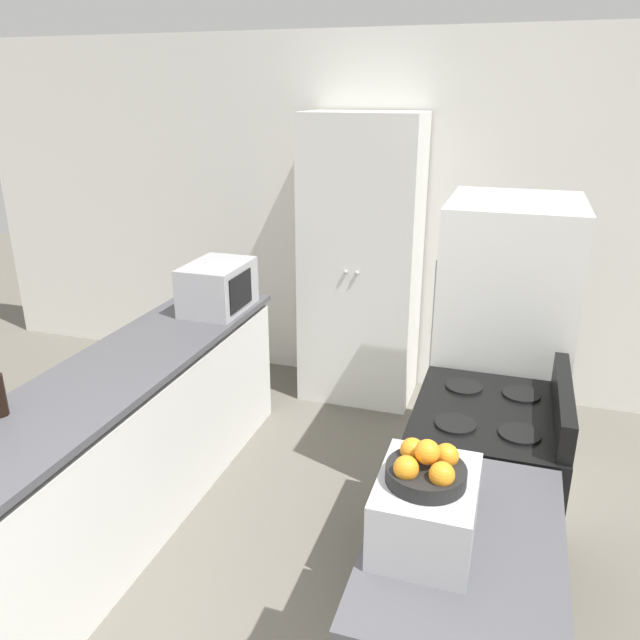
# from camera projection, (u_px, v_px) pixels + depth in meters

# --- Properties ---
(wall_back) EXTENTS (7.00, 0.06, 2.60)m
(wall_back) POSITION_uv_depth(u_px,v_px,m) (385.00, 219.00, 4.64)
(wall_back) COLOR white
(wall_back) RESTS_ON ground_plane
(counter_left) EXTENTS (0.60, 2.55, 0.89)m
(counter_left) POSITION_uv_depth(u_px,v_px,m) (131.00, 442.00, 3.33)
(counter_left) COLOR silver
(counter_left) RESTS_ON ground_plane
(pantry_cabinet) EXTENTS (0.81, 0.55, 2.07)m
(pantry_cabinet) POSITION_uv_depth(u_px,v_px,m) (361.00, 263.00, 4.48)
(pantry_cabinet) COLOR silver
(pantry_cabinet) RESTS_ON ground_plane
(stove) EXTENTS (0.66, 0.76, 1.05)m
(stove) POSITION_uv_depth(u_px,v_px,m) (481.00, 494.00, 2.87)
(stove) COLOR black
(stove) RESTS_ON ground_plane
(refrigerator) EXTENTS (0.70, 0.79, 1.68)m
(refrigerator) POSITION_uv_depth(u_px,v_px,m) (501.00, 351.00, 3.46)
(refrigerator) COLOR white
(refrigerator) RESTS_ON ground_plane
(microwave) EXTENTS (0.35, 0.49, 0.30)m
(microwave) POSITION_uv_depth(u_px,v_px,m) (218.00, 287.00, 3.90)
(microwave) COLOR #B2B2B7
(microwave) RESTS_ON counter_left
(toaster_oven) EXTENTS (0.30, 0.39, 0.22)m
(toaster_oven) POSITION_uv_depth(u_px,v_px,m) (425.00, 509.00, 1.90)
(toaster_oven) COLOR #B2B2B7
(toaster_oven) RESTS_ON counter_right
(fruit_bowl) EXTENTS (0.24, 0.24, 0.14)m
(fruit_bowl) POSITION_uv_depth(u_px,v_px,m) (426.00, 468.00, 1.83)
(fruit_bowl) COLOR black
(fruit_bowl) RESTS_ON toaster_oven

